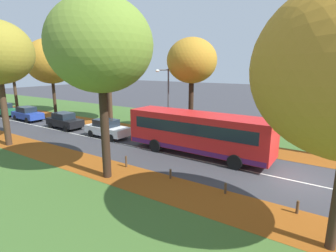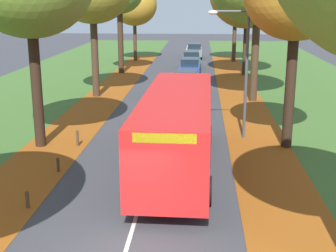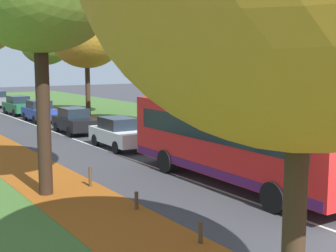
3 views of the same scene
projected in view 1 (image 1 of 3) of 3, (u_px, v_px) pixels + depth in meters
The scene contains 20 objects.
ground_plane at pixel (295, 181), 14.46m from camera, with size 160.00×160.00×0.00m, color #38383D.
leaf_litter_left at pixel (65, 157), 18.21m from camera, with size 2.80×60.00×0.00m, color #8C4714.
grass_verge_right at pixel (131, 117), 32.67m from camera, with size 12.00×90.00×0.01m, color #3D6028.
leaf_litter_right at pixel (146, 131), 25.71m from camera, with size 2.80×60.00×0.00m, color #8C4714.
road_centre_line at pixel (68, 132), 25.17m from camera, with size 0.12×80.00×0.01m, color silver.
tree_left_near at pixel (100, 46), 13.44m from camera, with size 5.47×5.47×9.72m.
tree_right_near at pixel (192, 61), 22.93m from camera, with size 4.39×4.39×8.67m.
tree_right_mid at pixel (108, 52), 27.59m from camera, with size 6.32×6.32×10.52m.
tree_right_far at pixel (51, 61), 33.82m from camera, with size 6.37×6.37×9.73m.
tree_right_distant at pixel (12, 65), 38.60m from camera, with size 5.02×5.02×8.74m.
bollard_second at pixel (297, 207), 11.19m from camera, with size 0.12×0.12×0.60m, color #4C3823.
bollard_third at pixel (225, 188), 12.97m from camera, with size 0.12×0.12×0.56m, color #4C3823.
bollard_fourth at pixel (170, 174), 14.72m from camera, with size 0.12×0.12×0.56m, color #4C3823.
bollard_fifth at pixel (126, 162), 16.37m from camera, with size 0.12×0.12×0.73m, color #4C3823.
streetlamp_right at pixel (166, 96), 22.52m from camera, with size 1.89×0.28×6.00m.
bus at pixel (198, 132), 18.44m from camera, with size 2.80×10.44×2.98m.
car_white_lead at pixel (107, 128), 23.23m from camera, with size 1.88×4.25×1.62m.
car_black_following at pixel (64, 121), 26.58m from camera, with size 1.93×4.28×1.62m.
car_blue_third_in_line at pixel (27, 114), 30.45m from camera, with size 1.85×4.23×1.62m.
car_green_fourth_in_line at pixel (4, 110), 33.41m from camera, with size 1.87×4.24×1.62m.
Camera 1 is at (-15.09, -1.49, 6.17)m, focal length 28.00 mm.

